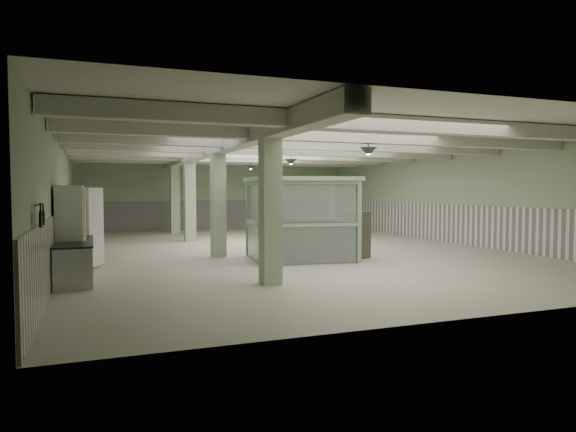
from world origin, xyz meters
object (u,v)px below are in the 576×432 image
object	(u,v)px
walkin_cooler	(72,230)
filing_cabinet	(358,234)
guard_booth	(301,203)
prep_counter	(76,256)

from	to	relation	value
walkin_cooler	filing_cabinet	size ratio (longest dim) A/B	1.66
walkin_cooler	guard_booth	distance (m)	6.32
walkin_cooler	filing_cabinet	world-z (taller)	walkin_cooler
prep_counter	walkin_cooler	bearing A→B (deg)	126.26
guard_booth	walkin_cooler	bearing A→B (deg)	-168.97
prep_counter	guard_booth	distance (m)	6.34
guard_booth	filing_cabinet	world-z (taller)	guard_booth
walkin_cooler	guard_booth	world-z (taller)	guard_booth
prep_counter	walkin_cooler	xyz separation A→B (m)	(-0.08, 0.11, 0.62)
guard_booth	filing_cabinet	bearing A→B (deg)	-3.40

